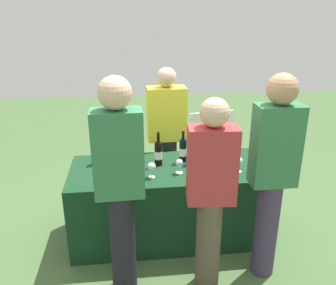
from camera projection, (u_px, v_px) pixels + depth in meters
ground_plane at (168, 233)px, 3.55m from camera, size 12.00×12.00×0.00m
tasting_table at (168, 201)px, 3.42m from camera, size 1.82×0.78×0.73m
wine_bottle_0 at (99, 152)px, 3.36m from camera, size 0.08×0.08×0.30m
wine_bottle_1 at (136, 150)px, 3.41m from camera, size 0.07×0.07×0.31m
wine_bottle_2 at (158, 153)px, 3.31m from camera, size 0.07×0.07×0.33m
wine_bottle_3 at (183, 150)px, 3.38m from camera, size 0.07×0.07×0.32m
wine_bottle_4 at (194, 151)px, 3.35m from camera, size 0.07×0.07×0.33m
wine_bottle_5 at (207, 149)px, 3.43m from camera, size 0.07×0.07×0.31m
wine_bottle_6 at (225, 147)px, 3.49m from camera, size 0.08×0.08×0.31m
wine_glass_0 at (119, 166)px, 3.08m from camera, size 0.06×0.06×0.14m
wine_glass_1 at (152, 167)px, 3.07m from camera, size 0.07×0.07×0.14m
wine_glass_2 at (179, 163)px, 3.15m from camera, size 0.07×0.07×0.14m
wine_glass_3 at (239, 161)px, 3.17m from camera, size 0.07×0.07×0.14m
server_pouring at (167, 133)px, 3.87m from camera, size 0.42×0.24×1.55m
guest_0 at (120, 181)px, 2.53m from camera, size 0.36×0.23×1.72m
guest_1 at (211, 191)px, 2.61m from camera, size 0.37×0.23×1.56m
guest_2 at (273, 171)px, 2.71m from camera, size 0.35×0.23×1.70m
menu_board at (211, 147)px, 4.50m from camera, size 0.57×0.14×0.93m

